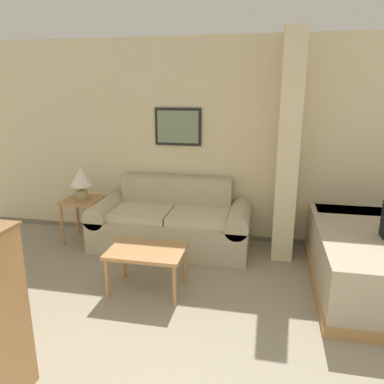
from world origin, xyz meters
name	(u,v)px	position (x,y,z in m)	size (l,w,h in m)	color
wall_back	(233,143)	(0.00, 3.83, 1.29)	(7.19, 0.16, 2.60)	beige
wall_partition_pillar	(287,148)	(0.67, 3.47, 1.30)	(0.24, 0.59, 2.60)	beige
couch	(172,223)	(-0.71, 3.35, 0.31)	(1.99, 0.84, 0.86)	#B7AD8E
coffee_table	(147,254)	(-0.67, 2.23, 0.39)	(0.75, 0.52, 0.45)	#B27F4C
side_table	(83,206)	(-1.90, 3.31, 0.49)	(0.47, 0.47, 0.58)	#B27F4C
table_lamp	(81,179)	(-1.90, 3.31, 0.85)	(0.29, 0.29, 0.42)	tan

